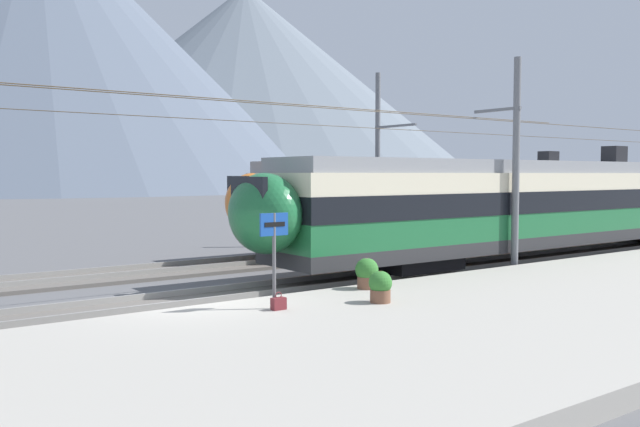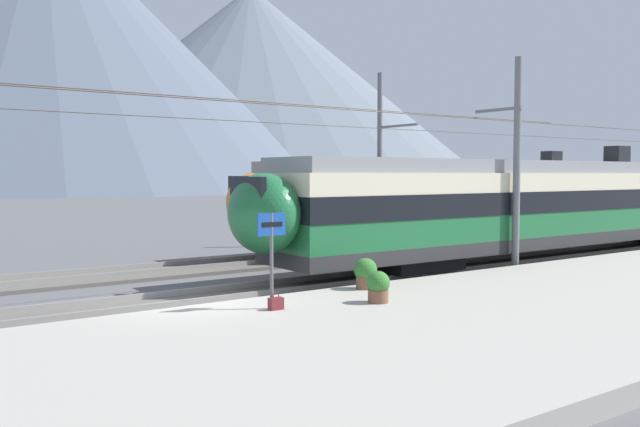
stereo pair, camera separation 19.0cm
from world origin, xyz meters
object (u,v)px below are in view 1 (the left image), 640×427
Objects in this scene: catenary_mast_far_side at (380,157)px; potted_plant_by_shelter at (380,286)px; handbag_near_sign at (279,303)px; potted_plant_platform_edge at (367,272)px; platform_sign at (274,239)px; train_far_track at (490,197)px; catenary_mast_mid at (513,161)px; train_near_platform at (550,203)px.

catenary_mast_far_side is 16.20m from potted_plant_by_shelter.
handbag_near_sign is 0.50× the size of potted_plant_platform_edge.
platform_sign reaches higher than potted_plant_by_shelter.
platform_sign is 3.58m from potted_plant_platform_edge.
potted_plant_by_shelter is at bearing -16.10° from handbag_near_sign.
potted_plant_by_shelter is (-0.94, -1.62, -0.04)m from potted_plant_platform_edge.
platform_sign reaches higher than potted_plant_platform_edge.
train_far_track is 10.33m from catenary_mast_mid.
train_near_platform is 69.21× the size of handbag_near_sign.
platform_sign is 2.65× the size of potted_plant_platform_edge.
potted_plant_platform_edge is at bearing -167.23° from train_near_platform.
catenary_mast_far_side is (-5.16, 2.18, 1.94)m from train_far_track.
platform_sign is 5.35× the size of handbag_near_sign.
potted_plant_by_shelter is at bearing -161.23° from train_near_platform.
catenary_mast_mid is 120.78× the size of handbag_near_sign.
train_far_track is at bearing 26.50° from platform_sign.
potted_plant_platform_edge is at bearing -171.43° from catenary_mast_mid.
train_near_platform is at bearing 19.65° from catenary_mast_mid.
catenary_mast_far_side is at bearing 48.98° from potted_plant_by_shelter.
catenary_mast_far_side is at bearing 41.04° from platform_sign.
train_far_track reaches higher than potted_plant_by_shelter.
handbag_near_sign is at bearing -85.80° from platform_sign.
train_far_track is at bearing 26.91° from handbag_near_sign.
handbag_near_sign is (-14.75, -3.53, -1.70)m from train_near_platform.
potted_plant_platform_edge is (3.30, 0.93, 0.29)m from handbag_near_sign.
handbag_near_sign is at bearing 163.90° from potted_plant_by_shelter.
train_far_track is 70.79× the size of handbag_near_sign.
catenary_mast_far_side is (-1.99, 7.74, 1.94)m from train_near_platform.
catenary_mast_mid is at bearing 18.31° from potted_plant_by_shelter.
handbag_near_sign is at bearing -153.09° from train_far_track.
handbag_near_sign is 2.47m from potted_plant_by_shelter.
catenary_mast_mid is at bearing -136.22° from train_far_track.
potted_plant_by_shelter is (2.37, -0.84, -1.17)m from platform_sign.
catenary_mast_far_side is 120.78× the size of handbag_near_sign.
potted_plant_by_shelter is (-12.39, -4.21, -1.44)m from train_near_platform.
platform_sign is at bearing -169.95° from catenary_mast_mid.
train_near_platform is at bearing 12.77° from potted_plant_platform_edge.
potted_plant_platform_edge reaches higher than potted_plant_by_shelter.
catenary_mast_mid is 65.06× the size of potted_plant_by_shelter.
catenary_mast_mid is 10.87m from platform_sign.
catenary_mast_far_side is at bearing 47.55° from potted_plant_platform_edge.
train_far_track is 20.16m from handbag_near_sign.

